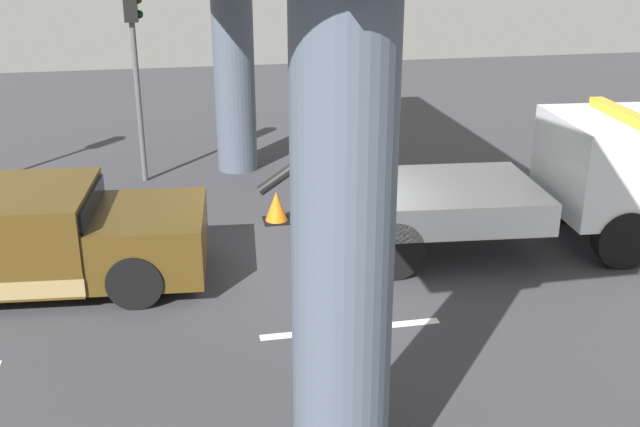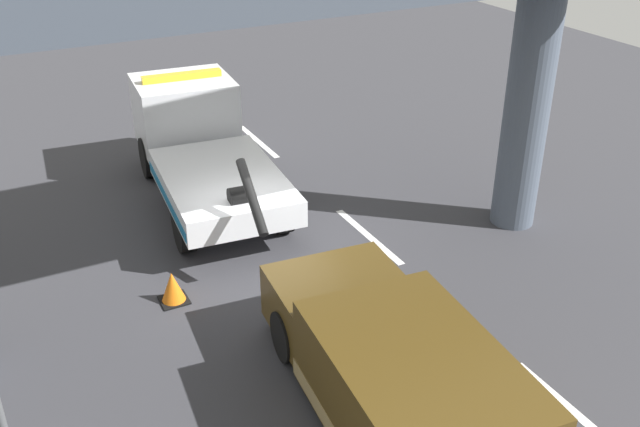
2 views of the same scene
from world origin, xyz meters
The scene contains 7 objects.
ground_plane centered at (0.00, 0.00, -0.05)m, with size 60.00×40.00×0.10m, color #38383D.
lane_stripe_west centered at (-6.00, -2.41, 0.00)m, with size 2.60×0.16×0.01m, color silver.
lane_stripe_mid centered at (0.00, -2.41, 0.00)m, with size 2.60×0.16×0.01m, color silver.
lane_stripe_east centered at (6.00, -2.41, 0.00)m, with size 2.60×0.16×0.01m, color silver.
tow_truck_white centered at (3.83, -0.07, 1.20)m, with size 7.33×2.89×2.46m.
towed_van_green centered at (-4.77, 0.01, 0.78)m, with size 5.36×2.61×1.58m.
traffic_cone_orange centered at (-0.45, 1.97, 0.28)m, with size 0.50×0.50×0.60m.
Camera 2 is at (-11.26, 4.54, 7.48)m, focal length 40.15 mm.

